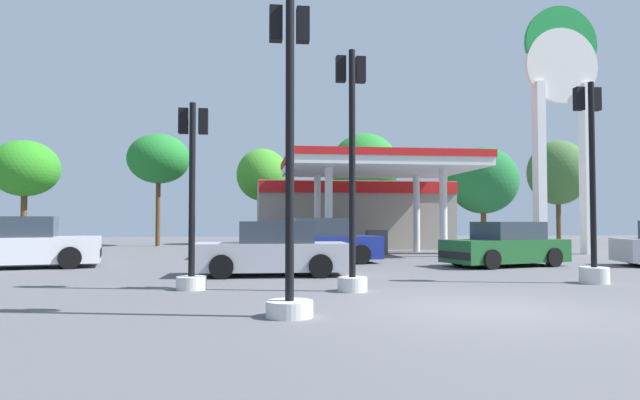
{
  "coord_description": "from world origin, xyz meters",
  "views": [
    {
      "loc": [
        -3.95,
        -9.32,
        1.51
      ],
      "look_at": [
        -1.25,
        12.16,
        2.31
      ],
      "focal_mm": 31.67,
      "sensor_mm": 36.0,
      "label": 1
    }
  ],
  "objects_px": {
    "tree_1": "(159,159)",
    "car_1": "(23,245)",
    "tree_3": "(365,167)",
    "station_pole_sign": "(562,99)",
    "tree_5": "(558,173)",
    "car_2": "(272,251)",
    "traffic_signal_3": "(192,215)",
    "car_0": "(505,246)",
    "traffic_signal_2": "(592,212)",
    "tree_2": "(262,175)",
    "traffic_signal_0": "(352,192)",
    "traffic_signal_1": "(290,194)",
    "car_3": "(317,243)",
    "tree_0": "(25,169)",
    "tree_4": "(483,180)"
  },
  "relations": [
    {
      "from": "car_3",
      "to": "tree_2",
      "type": "distance_m",
      "value": 16.8
    },
    {
      "from": "car_1",
      "to": "car_2",
      "type": "bearing_deg",
      "value": -23.9
    },
    {
      "from": "traffic_signal_1",
      "to": "tree_2",
      "type": "bearing_deg",
      "value": 89.56
    },
    {
      "from": "car_2",
      "to": "traffic_signal_0",
      "type": "bearing_deg",
      "value": -67.05
    },
    {
      "from": "station_pole_sign",
      "to": "tree_1",
      "type": "height_order",
      "value": "station_pole_sign"
    },
    {
      "from": "car_3",
      "to": "traffic_signal_2",
      "type": "height_order",
      "value": "traffic_signal_2"
    },
    {
      "from": "tree_1",
      "to": "tree_3",
      "type": "height_order",
      "value": "tree_3"
    },
    {
      "from": "tree_1",
      "to": "tree_2",
      "type": "distance_m",
      "value": 6.54
    },
    {
      "from": "traffic_signal_2",
      "to": "tree_1",
      "type": "relative_size",
      "value": 0.73
    },
    {
      "from": "car_2",
      "to": "tree_2",
      "type": "relative_size",
      "value": 0.69
    },
    {
      "from": "traffic_signal_2",
      "to": "tree_0",
      "type": "bearing_deg",
      "value": 134.61
    },
    {
      "from": "tree_2",
      "to": "traffic_signal_0",
      "type": "bearing_deg",
      "value": -86.82
    },
    {
      "from": "traffic_signal_2",
      "to": "tree_5",
      "type": "bearing_deg",
      "value": 61.49
    },
    {
      "from": "car_2",
      "to": "tree_1",
      "type": "distance_m",
      "value": 20.44
    },
    {
      "from": "tree_1",
      "to": "tree_2",
      "type": "bearing_deg",
      "value": 15.43
    },
    {
      "from": "tree_3",
      "to": "station_pole_sign",
      "type": "bearing_deg",
      "value": -62.17
    },
    {
      "from": "traffic_signal_2",
      "to": "tree_1",
      "type": "bearing_deg",
      "value": 122.08
    },
    {
      "from": "tree_2",
      "to": "tree_4",
      "type": "distance_m",
      "value": 14.16
    },
    {
      "from": "tree_1",
      "to": "car_1",
      "type": "bearing_deg",
      "value": -96.54
    },
    {
      "from": "tree_5",
      "to": "traffic_signal_0",
      "type": "bearing_deg",
      "value": -127.88
    },
    {
      "from": "car_3",
      "to": "tree_0",
      "type": "relative_size",
      "value": 0.75
    },
    {
      "from": "traffic_signal_1",
      "to": "tree_2",
      "type": "distance_m",
      "value": 27.57
    },
    {
      "from": "traffic_signal_0",
      "to": "traffic_signal_1",
      "type": "xyz_separation_m",
      "value": [
        -1.57,
        -3.04,
        -0.2
      ]
    },
    {
      "from": "station_pole_sign",
      "to": "traffic_signal_0",
      "type": "distance_m",
      "value": 17.62
    },
    {
      "from": "station_pole_sign",
      "to": "car_3",
      "type": "height_order",
      "value": "station_pole_sign"
    },
    {
      "from": "car_1",
      "to": "tree_2",
      "type": "bearing_deg",
      "value": 65.02
    },
    {
      "from": "traffic_signal_1",
      "to": "tree_2",
      "type": "height_order",
      "value": "tree_2"
    },
    {
      "from": "car_1",
      "to": "car_0",
      "type": "bearing_deg",
      "value": -4.63
    },
    {
      "from": "station_pole_sign",
      "to": "car_0",
      "type": "xyz_separation_m",
      "value": [
        -5.68,
        -6.07,
        -6.4
      ]
    },
    {
      "from": "station_pole_sign",
      "to": "traffic_signal_1",
      "type": "height_order",
      "value": "station_pole_sign"
    },
    {
      "from": "tree_0",
      "to": "traffic_signal_0",
      "type": "bearing_deg",
      "value": -55.93
    },
    {
      "from": "traffic_signal_1",
      "to": "tree_5",
      "type": "height_order",
      "value": "tree_5"
    },
    {
      "from": "tree_1",
      "to": "tree_0",
      "type": "bearing_deg",
      "value": -176.6
    },
    {
      "from": "traffic_signal_1",
      "to": "tree_2",
      "type": "relative_size",
      "value": 0.83
    },
    {
      "from": "traffic_signal_2",
      "to": "traffic_signal_3",
      "type": "xyz_separation_m",
      "value": [
        -9.56,
        -0.05,
        -0.08
      ]
    },
    {
      "from": "traffic_signal_1",
      "to": "car_2",
      "type": "bearing_deg",
      "value": 89.99
    },
    {
      "from": "tree_5",
      "to": "tree_2",
      "type": "bearing_deg",
      "value": 179.16
    },
    {
      "from": "traffic_signal_3",
      "to": "tree_2",
      "type": "relative_size",
      "value": 0.67
    },
    {
      "from": "station_pole_sign",
      "to": "traffic_signal_3",
      "type": "distance_m",
      "value": 19.81
    },
    {
      "from": "tree_2",
      "to": "tree_5",
      "type": "xyz_separation_m",
      "value": [
        20.12,
        -0.3,
        0.35
      ]
    },
    {
      "from": "car_0",
      "to": "tree_1",
      "type": "relative_size",
      "value": 0.66
    },
    {
      "from": "tree_0",
      "to": "tree_1",
      "type": "bearing_deg",
      "value": 3.4
    },
    {
      "from": "car_3",
      "to": "tree_1",
      "type": "distance_m",
      "value": 17.16
    },
    {
      "from": "car_2",
      "to": "traffic_signal_3",
      "type": "relative_size",
      "value": 1.02
    },
    {
      "from": "car_1",
      "to": "tree_2",
      "type": "height_order",
      "value": "tree_2"
    },
    {
      "from": "car_1",
      "to": "tree_1",
      "type": "height_order",
      "value": "tree_1"
    },
    {
      "from": "car_0",
      "to": "traffic_signal_3",
      "type": "bearing_deg",
      "value": -152.19
    },
    {
      "from": "car_2",
      "to": "traffic_signal_3",
      "type": "height_order",
      "value": "traffic_signal_3"
    },
    {
      "from": "station_pole_sign",
      "to": "tree_5",
      "type": "distance_m",
      "value": 14.12
    },
    {
      "from": "traffic_signal_0",
      "to": "tree_2",
      "type": "relative_size",
      "value": 0.85
    }
  ]
}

